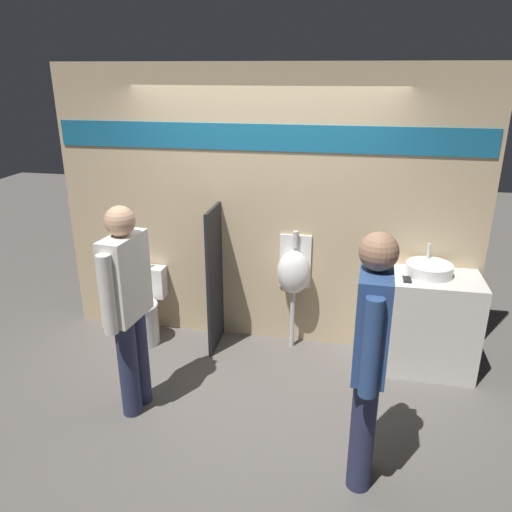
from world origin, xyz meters
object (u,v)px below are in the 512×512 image
at_px(person_in_vest, 128,303).
at_px(sink_basin, 429,269).
at_px(cell_phone, 407,279).
at_px(person_with_lanyard, 369,353).
at_px(urinal_near_counter, 294,272).
at_px(toilet, 144,311).

bearing_deg(person_in_vest, sink_basin, -58.43).
relative_size(cell_phone, person_in_vest, 0.08).
height_order(person_in_vest, person_with_lanyard, person_with_lanyard).
relative_size(sink_basin, person_in_vest, 0.24).
bearing_deg(urinal_near_counter, person_with_lanyard, -67.76).
relative_size(urinal_near_counter, person_in_vest, 0.69).
distance_m(sink_basin, toilet, 2.81).
height_order(toilet, person_in_vest, person_in_vest).
bearing_deg(cell_phone, sink_basin, 39.43).
distance_m(urinal_near_counter, person_in_vest, 1.67).
height_order(sink_basin, person_in_vest, person_in_vest).
relative_size(sink_basin, cell_phone, 2.91).
xyz_separation_m(cell_phone, person_in_vest, (-2.16, -0.96, 0.03)).
bearing_deg(sink_basin, person_in_vest, -154.54).
distance_m(toilet, person_with_lanyard, 2.71).
xyz_separation_m(toilet, person_with_lanyard, (2.18, -1.48, 0.66)).
height_order(sink_basin, toilet, sink_basin).
height_order(sink_basin, cell_phone, sink_basin).
relative_size(urinal_near_counter, person_with_lanyard, 0.68).
distance_m(cell_phone, person_in_vest, 2.36).
height_order(urinal_near_counter, person_with_lanyard, person_with_lanyard).
bearing_deg(cell_phone, person_with_lanyard, -104.21).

